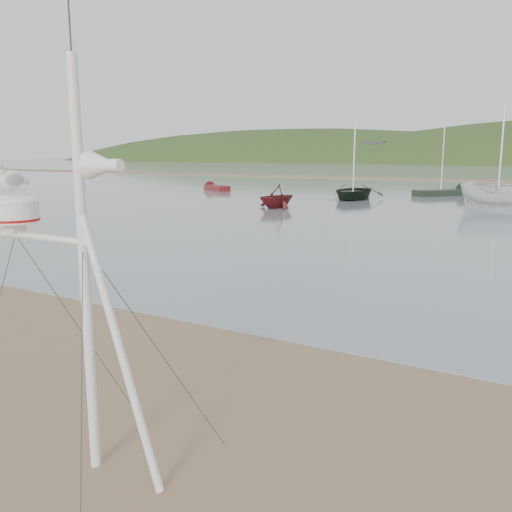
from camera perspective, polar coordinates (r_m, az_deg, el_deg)
The scene contains 7 objects.
ground at distance 7.98m, azimuth -18.97°, elevation -15.39°, with size 560.00×560.00×0.00m, color brown.
mast_rig at distance 6.20m, azimuth -17.90°, elevation -10.02°, with size 2.37×2.53×5.35m.
boat_dark at distance 42.01m, azimuth 10.27°, elevation 9.66°, with size 3.93×1.14×5.51m, color black.
boat_red at distance 34.50m, azimuth 2.20°, elevation 7.43°, with size 2.46×1.50×2.86m, color #5C1516.
boat_white at distance 36.35m, azimuth 24.28°, elevation 8.20°, with size 1.80×1.85×4.79m, color silver.
sailboat_dark_mid at distance 48.37m, azimuth 20.23°, elevation 6.34°, with size 4.88×5.86×6.17m.
dinghy_red_far at distance 52.26m, azimuth -4.59°, elevation 7.22°, with size 4.57×3.33×1.13m.
Camera 1 is at (5.61, -4.52, 3.43)m, focal length 38.00 mm.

